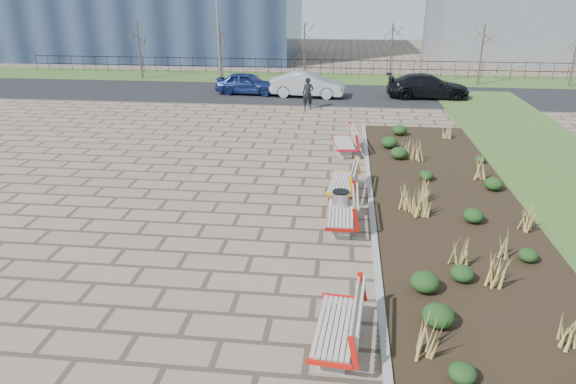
# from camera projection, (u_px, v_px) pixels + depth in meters

# --- Properties ---
(ground) EXTENTS (120.00, 120.00, 0.00)m
(ground) POSITION_uv_depth(u_px,v_px,m) (211.00, 271.00, 12.21)
(ground) COLOR #766151
(ground) RESTS_ON ground
(planting_bed) EXTENTS (4.50, 18.00, 0.10)m
(planting_bed) POSITION_uv_depth(u_px,v_px,m) (445.00, 200.00, 16.15)
(planting_bed) COLOR black
(planting_bed) RESTS_ON ground
(planting_curb) EXTENTS (0.16, 18.00, 0.15)m
(planting_curb) POSITION_uv_depth(u_px,v_px,m) (370.00, 196.00, 16.39)
(planting_curb) COLOR gray
(planting_curb) RESTS_ON ground
(grass_verge_far) EXTENTS (80.00, 5.00, 0.04)m
(grass_verge_far) POSITION_uv_depth(u_px,v_px,m) (306.00, 78.00, 38.04)
(grass_verge_far) COLOR #33511E
(grass_verge_far) RESTS_ON ground
(road) EXTENTS (80.00, 7.00, 0.02)m
(road) POSITION_uv_depth(u_px,v_px,m) (298.00, 94.00, 32.51)
(road) COLOR black
(road) RESTS_ON ground
(bench_a) EXTENTS (1.08, 2.17, 1.00)m
(bench_a) POSITION_uv_depth(u_px,v_px,m) (336.00, 324.00, 9.47)
(bench_a) COLOR red
(bench_a) RESTS_ON ground
(bench_b) EXTENTS (0.91, 2.10, 1.00)m
(bench_b) POSITION_uv_depth(u_px,v_px,m) (341.00, 211.00, 14.22)
(bench_b) COLOR #A4100A
(bench_b) RESTS_ON ground
(bench_c) EXTENTS (1.11, 2.18, 1.00)m
(bench_c) POSITION_uv_depth(u_px,v_px,m) (342.00, 181.00, 16.48)
(bench_c) COLOR #E1B60B
(bench_c) RESTS_ON ground
(bench_d) EXTENTS (1.16, 2.20, 1.00)m
(bench_d) POSITION_uv_depth(u_px,v_px,m) (344.00, 141.00, 20.70)
(bench_d) COLOR red
(bench_d) RESTS_ON ground
(litter_bin) EXTENTS (0.46, 0.46, 0.89)m
(litter_bin) POSITION_uv_depth(u_px,v_px,m) (340.00, 206.00, 14.71)
(litter_bin) COLOR #B2B2B7
(litter_bin) RESTS_ON ground
(pedestrian) EXTENTS (0.64, 0.44, 1.71)m
(pedestrian) POSITION_uv_depth(u_px,v_px,m) (308.00, 94.00, 28.17)
(pedestrian) COLOR black
(pedestrian) RESTS_ON ground
(car_blue) EXTENTS (4.04, 1.87, 1.34)m
(car_blue) POSITION_uv_depth(u_px,v_px,m) (247.00, 83.00, 32.13)
(car_blue) COLOR navy
(car_blue) RESTS_ON road
(car_silver) EXTENTS (4.59, 1.92, 1.48)m
(car_silver) POSITION_uv_depth(u_px,v_px,m) (308.00, 85.00, 31.31)
(car_silver) COLOR #9B9EA3
(car_silver) RESTS_ON road
(car_black) EXTENTS (4.94, 2.08, 1.42)m
(car_black) POSITION_uv_depth(u_px,v_px,m) (428.00, 86.00, 30.98)
(car_black) COLOR black
(car_black) RESTS_ON road
(tree_a) EXTENTS (1.40, 1.40, 4.00)m
(tree_a) POSITION_uv_depth(u_px,v_px,m) (139.00, 50.00, 37.16)
(tree_a) COLOR #4C3D2D
(tree_a) RESTS_ON grass_verge_far
(tree_b) EXTENTS (1.40, 1.40, 4.00)m
(tree_b) POSITION_uv_depth(u_px,v_px,m) (220.00, 51.00, 36.53)
(tree_b) COLOR #4C3D2D
(tree_b) RESTS_ON grass_verge_far
(tree_c) EXTENTS (1.40, 1.40, 4.00)m
(tree_c) POSITION_uv_depth(u_px,v_px,m) (304.00, 52.00, 35.91)
(tree_c) COLOR #4C3D2D
(tree_c) RESTS_ON grass_verge_far
(tree_d) EXTENTS (1.40, 1.40, 4.00)m
(tree_d) POSITION_uv_depth(u_px,v_px,m) (391.00, 54.00, 35.28)
(tree_d) COLOR #4C3D2D
(tree_d) RESTS_ON grass_verge_far
(tree_e) EXTENTS (1.40, 1.40, 4.00)m
(tree_e) POSITION_uv_depth(u_px,v_px,m) (481.00, 55.00, 34.66)
(tree_e) COLOR #4C3D2D
(tree_e) RESTS_ON grass_verge_far
(tree_f) EXTENTS (1.40, 1.40, 4.00)m
(tree_f) POSITION_uv_depth(u_px,v_px,m) (574.00, 56.00, 34.03)
(tree_f) COLOR #4C3D2D
(tree_f) RESTS_ON grass_verge_far
(lamp_west) EXTENTS (0.24, 0.60, 6.00)m
(lamp_west) POSITION_uv_depth(u_px,v_px,m) (218.00, 37.00, 35.70)
(lamp_west) COLOR gray
(lamp_west) RESTS_ON grass_verge_far
(lamp_east) EXTENTS (0.24, 0.60, 6.00)m
(lamp_east) POSITION_uv_depth(u_px,v_px,m) (423.00, 40.00, 34.24)
(lamp_east) COLOR gray
(lamp_east) RESTS_ON grass_verge_far
(railing_fence) EXTENTS (44.00, 0.10, 1.20)m
(railing_fence) POSITION_uv_depth(u_px,v_px,m) (307.00, 67.00, 39.19)
(railing_fence) COLOR black
(railing_fence) RESTS_ON grass_verge_far
(building_grey) EXTENTS (18.00, 12.00, 10.00)m
(building_grey) POSITION_uv_depth(u_px,v_px,m) (536.00, 2.00, 47.03)
(building_grey) COLOR slate
(building_grey) RESTS_ON ground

